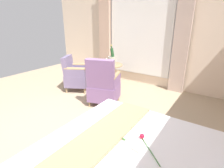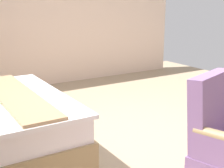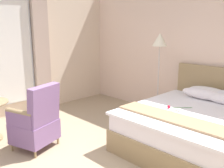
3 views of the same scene
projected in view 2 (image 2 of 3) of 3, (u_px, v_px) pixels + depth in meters
name	position (u px, v px, depth m)	size (l,w,h in m)	color
ground_plane	(136.00, 142.00, 3.62)	(7.57, 7.57, 0.00)	tan
wall_far_side	(40.00, 9.00, 5.79)	(0.12, 6.04, 2.91)	beige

